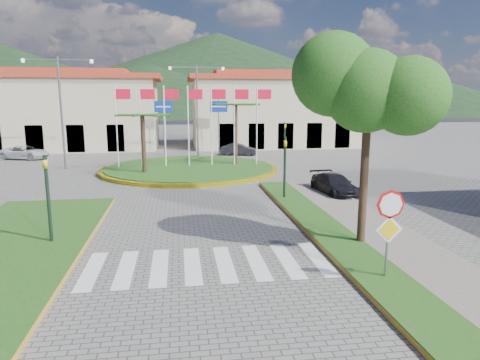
{
  "coord_description": "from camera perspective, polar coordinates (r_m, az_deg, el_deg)",
  "views": [
    {
      "loc": [
        -0.72,
        -8.56,
        5.04
      ],
      "look_at": [
        1.66,
        8.0,
        1.88
      ],
      "focal_mm": 32.0,
      "sensor_mm": 36.0,
      "label": 1
    }
  ],
  "objects": [
    {
      "name": "direction_sign_west",
      "position": [
        39.57,
        -10.15,
        8.34
      ],
      "size": [
        1.6,
        0.14,
        5.2
      ],
      "color": "slate",
      "rests_on": "ground"
    },
    {
      "name": "median_left",
      "position": [
        16.42,
        -28.65,
        -8.2
      ],
      "size": [
        5.0,
        14.0,
        0.18
      ],
      "primitive_type": "cube",
      "color": "#1F4D16",
      "rests_on": "ground"
    },
    {
      "name": "verge_right",
      "position": [
        12.9,
        18.33,
        -12.43
      ],
      "size": [
        1.6,
        28.0,
        0.18
      ],
      "primitive_type": "cube",
      "color": "#1F4D16",
      "rests_on": "ground"
    },
    {
      "name": "stop_sign",
      "position": [
        12.36,
        19.28,
        -5.15
      ],
      "size": [
        0.8,
        0.11,
        2.65
      ],
      "color": "slate",
      "rests_on": "ground"
    },
    {
      "name": "crosswalk",
      "position": [
        13.55,
        -4.64,
        -11.15
      ],
      "size": [
        8.0,
        3.0,
        0.01
      ],
      "primitive_type": "cube",
      "color": "silver",
      "rests_on": "ground"
    },
    {
      "name": "deciduous_tree",
      "position": [
        14.92,
        16.76,
        10.78
      ],
      "size": [
        3.6,
        3.6,
        6.8
      ],
      "color": "black",
      "rests_on": "ground"
    },
    {
      "name": "car_dark_a",
      "position": [
        43.98,
        -13.81,
        4.53
      ],
      "size": [
        3.49,
        2.44,
        1.1
      ],
      "primitive_type": "imported",
      "rotation": [
        0.0,
        0.0,
        1.18
      ],
      "color": "black",
      "rests_on": "ground"
    },
    {
      "name": "hill_near_back",
      "position": [
        138.9,
        -12.29,
        11.68
      ],
      "size": [
        110.0,
        110.0,
        16.0
      ],
      "primitive_type": "cone",
      "color": "black",
      "rests_on": "ground"
    },
    {
      "name": "hill_far_mid",
      "position": [
        169.58,
        -2.96,
        14.05
      ],
      "size": [
        180.0,
        180.0,
        30.0
      ],
      "primitive_type": "cone",
      "color": "black",
      "rests_on": "ground"
    },
    {
      "name": "traffic_light_left",
      "position": [
        16.01,
        -24.27,
        -1.42
      ],
      "size": [
        0.15,
        0.18,
        3.2
      ],
      "color": "black",
      "rests_on": "ground"
    },
    {
      "name": "sidewalk_right",
      "position": [
        13.46,
        23.0,
        -11.83
      ],
      "size": [
        4.0,
        28.0,
        0.15
      ],
      "primitive_type": "cube",
      "color": "gray",
      "rests_on": "ground"
    },
    {
      "name": "building_left",
      "position": [
        48.43,
        -24.39,
        8.41
      ],
      "size": [
        23.32,
        9.54,
        8.05
      ],
      "color": "#C6B996",
      "rests_on": "ground"
    },
    {
      "name": "car_side_right",
      "position": [
        23.43,
        12.52,
        -0.61
      ],
      "size": [
        1.94,
        3.95,
        1.1
      ],
      "primitive_type": "imported",
      "rotation": [
        0.0,
        0.0,
        0.11
      ],
      "color": "black",
      "rests_on": "ground"
    },
    {
      "name": "roundabout_island",
      "position": [
        30.95,
        -6.75,
        1.58
      ],
      "size": [
        12.7,
        12.7,
        6.0
      ],
      "color": "yellow",
      "rests_on": "ground"
    },
    {
      "name": "traffic_light_far",
      "position": [
        35.77,
        5.97,
        5.67
      ],
      "size": [
        0.18,
        0.15,
        3.2
      ],
      "color": "black",
      "rests_on": "ground"
    },
    {
      "name": "ground",
      "position": [
        9.96,
        -3.08,
        -19.73
      ],
      "size": [
        160.0,
        160.0,
        0.0
      ],
      "primitive_type": "plane",
      "color": "slate",
      "rests_on": "ground"
    },
    {
      "name": "hill_far_east",
      "position": [
        160.08,
        18.41,
        11.58
      ],
      "size": [
        120.0,
        120.0,
        18.0
      ],
      "primitive_type": "cone",
      "color": "black",
      "rests_on": "ground"
    },
    {
      "name": "white_van",
      "position": [
        40.96,
        -26.81,
        3.28
      ],
      "size": [
        4.48,
        3.04,
        1.14
      ],
      "primitive_type": "imported",
      "rotation": [
        0.0,
        0.0,
        1.26
      ],
      "color": "#B8B8BA",
      "rests_on": "ground"
    },
    {
      "name": "traffic_light_right",
      "position": [
        21.43,
        6.0,
        2.33
      ],
      "size": [
        0.15,
        0.18,
        3.2
      ],
      "color": "black",
      "rests_on": "ground"
    },
    {
      "name": "street_lamp_centre",
      "position": [
        38.6,
        -5.73,
        9.84
      ],
      "size": [
        4.8,
        0.16,
        8.0
      ],
      "color": "slate",
      "rests_on": "ground"
    },
    {
      "name": "hill_far_west",
      "position": [
        158.27,
        -28.89,
        11.56
      ],
      "size": [
        140.0,
        140.0,
        22.0
      ],
      "primitive_type": "cone",
      "color": "black",
      "rests_on": "ground"
    },
    {
      "name": "car_dark_b",
      "position": [
        39.19,
        -0.2,
        4.1
      ],
      "size": [
        3.44,
        1.91,
        1.07
      ],
      "primitive_type": "imported",
      "rotation": [
        0.0,
        0.0,
        1.32
      ],
      "color": "black",
      "rests_on": "ground"
    },
    {
      "name": "street_lamp_west",
      "position": [
        33.6,
        -22.75,
        8.95
      ],
      "size": [
        4.8,
        0.16,
        8.0
      ],
      "color": "slate",
      "rests_on": "ground"
    },
    {
      "name": "building_right",
      "position": [
        47.79,
        4.83,
        9.3
      ],
      "size": [
        19.08,
        9.54,
        8.05
      ],
      "color": "#C6B996",
      "rests_on": "ground"
    },
    {
      "name": "direction_sign_east",
      "position": [
        39.73,
        -2.85,
        8.5
      ],
      "size": [
        1.6,
        0.14,
        5.2
      ],
      "color": "slate",
      "rests_on": "ground"
    }
  ]
}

